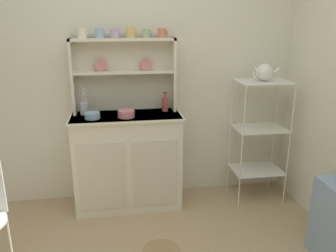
% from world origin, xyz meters
% --- Properties ---
extents(wall_back, '(3.84, 0.05, 2.50)m').
position_xyz_m(wall_back, '(0.00, 1.62, 1.25)').
color(wall_back, silver).
rests_on(wall_back, ground).
extents(hutch_cabinet, '(1.02, 0.45, 0.92)m').
position_xyz_m(hutch_cabinet, '(-0.07, 1.37, 0.47)').
color(hutch_cabinet, silver).
rests_on(hutch_cabinet, ground).
extents(hutch_shelf_unit, '(0.95, 0.18, 0.68)m').
position_xyz_m(hutch_shelf_unit, '(-0.07, 1.53, 1.31)').
color(hutch_shelf_unit, beige).
rests_on(hutch_shelf_unit, hutch_cabinet).
extents(bakers_rack, '(0.49, 0.35, 1.20)m').
position_xyz_m(bakers_rack, '(1.22, 1.33, 0.75)').
color(bakers_rack, silver).
rests_on(bakers_rack, ground).
extents(cup_cream_0, '(0.10, 0.08, 0.09)m').
position_xyz_m(cup_cream_0, '(-0.42, 1.49, 1.64)').
color(cup_cream_0, silver).
rests_on(cup_cream_0, hutch_shelf_unit).
extents(cup_sky_1, '(0.09, 0.08, 0.08)m').
position_xyz_m(cup_sky_1, '(-0.27, 1.49, 1.64)').
color(cup_sky_1, '#8EB2D1').
rests_on(cup_sky_1, hutch_shelf_unit).
extents(cup_lilac_2, '(0.09, 0.07, 0.08)m').
position_xyz_m(cup_lilac_2, '(-0.14, 1.49, 1.63)').
color(cup_lilac_2, '#B79ECC').
rests_on(cup_lilac_2, hutch_shelf_unit).
extents(cup_gold_3, '(0.09, 0.08, 0.09)m').
position_xyz_m(cup_gold_3, '(0.00, 1.49, 1.64)').
color(cup_gold_3, '#DBB760').
rests_on(cup_gold_3, hutch_shelf_unit).
extents(cup_sage_4, '(0.08, 0.07, 0.08)m').
position_xyz_m(cup_sage_4, '(0.14, 1.49, 1.63)').
color(cup_sage_4, '#9EB78E').
rests_on(cup_sage_4, hutch_shelf_unit).
extents(cup_terracotta_5, '(0.09, 0.08, 0.08)m').
position_xyz_m(cup_terracotta_5, '(0.28, 1.49, 1.64)').
color(cup_terracotta_5, '#C67556').
rests_on(cup_terracotta_5, hutch_shelf_unit).
extents(bowl_mixing_large, '(0.13, 0.13, 0.06)m').
position_xyz_m(bowl_mixing_large, '(-0.36, 1.29, 0.95)').
color(bowl_mixing_large, '#8EB2D1').
rests_on(bowl_mixing_large, hutch_cabinet).
extents(bowl_floral_medium, '(0.15, 0.15, 0.06)m').
position_xyz_m(bowl_floral_medium, '(-0.07, 1.29, 0.95)').
color(bowl_floral_medium, '#D17A84').
rests_on(bowl_floral_medium, hutch_cabinet).
extents(jam_bottle, '(0.06, 0.06, 0.18)m').
position_xyz_m(jam_bottle, '(0.31, 1.45, 0.99)').
color(jam_bottle, '#B74C47').
rests_on(jam_bottle, hutch_cabinet).
extents(utensil_jar, '(0.08, 0.08, 0.25)m').
position_xyz_m(utensil_jar, '(-0.44, 1.45, 0.98)').
color(utensil_jar, '#B2B7C6').
rests_on(utensil_jar, hutch_cabinet).
extents(porcelain_teapot, '(0.25, 0.16, 0.18)m').
position_xyz_m(porcelain_teapot, '(1.22, 1.33, 1.28)').
color(porcelain_teapot, white).
rests_on(porcelain_teapot, bakers_rack).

